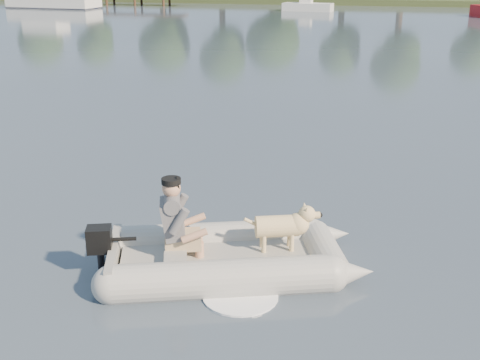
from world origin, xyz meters
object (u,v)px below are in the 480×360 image
(dog, at_px, (277,230))
(dinghy, at_px, (229,228))
(motorboat, at_px, (308,1))
(man, at_px, (174,216))

(dog, bearing_deg, dinghy, -175.43)
(dog, xyz_separation_m, motorboat, (-5.37, 47.37, 0.31))
(man, xyz_separation_m, motorboat, (-4.01, 47.84, 0.04))
(dinghy, bearing_deg, motorboat, 76.63)
(dog, relative_size, motorboat, 0.22)
(man, bearing_deg, motorboat, 75.75)
(man, height_order, motorboat, motorboat)
(dinghy, xyz_separation_m, dog, (0.63, 0.28, -0.08))
(dinghy, relative_size, dog, 5.16)
(dinghy, distance_m, man, 0.77)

